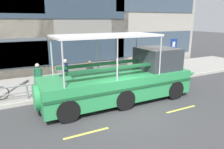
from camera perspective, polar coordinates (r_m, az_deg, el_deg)
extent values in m
plane|color=#3D3D3F|center=(9.82, 4.68, -10.23)|extent=(120.00, 120.00, 0.00)
cube|color=#99968E|center=(14.54, -6.97, -1.51)|extent=(32.00, 4.80, 0.18)
cube|color=#B2ADA3|center=(12.34, -2.93, -4.42)|extent=(32.00, 0.18, 0.18)
cube|color=#DBD64C|center=(8.19, -6.94, -15.70)|extent=(1.80, 0.12, 0.01)
cube|color=#DBD64C|center=(10.61, 18.46, -8.99)|extent=(1.80, 0.12, 0.01)
cube|color=#2D3D4C|center=(16.60, -12.66, 6.05)|extent=(10.46, 0.06, 1.90)
cube|color=#2D3D4C|center=(16.45, -13.37, 18.01)|extent=(10.46, 0.06, 1.90)
cube|color=#3D4C5B|center=(20.60, 12.02, 8.40)|extent=(8.80, 0.06, 2.16)
cube|color=#3D4C5B|center=(20.56, 12.64, 19.35)|extent=(8.80, 0.06, 2.16)
cylinder|color=gray|center=(12.47, -2.78, -0.22)|extent=(11.84, 0.07, 0.07)
cylinder|color=gray|center=(12.57, -2.76, -1.85)|extent=(11.84, 0.06, 0.06)
cylinder|color=gray|center=(11.58, -22.23, -4.44)|extent=(0.09, 0.09, 0.74)
cylinder|color=gray|center=(11.81, -14.06, -3.40)|extent=(0.09, 0.09, 0.74)
cylinder|color=gray|center=(12.27, -6.36, -2.35)|extent=(0.09, 0.09, 0.74)
cylinder|color=gray|center=(12.93, 0.65, -1.36)|extent=(0.09, 0.09, 0.74)
cylinder|color=gray|center=(13.77, 6.89, -0.46)|extent=(0.09, 0.09, 0.74)
cylinder|color=gray|center=(14.76, 12.35, 0.34)|extent=(0.09, 0.09, 0.74)
cylinder|color=gray|center=(15.86, 17.10, 1.02)|extent=(0.09, 0.09, 0.74)
cylinder|color=#4C4F54|center=(16.00, 16.19, 4.63)|extent=(0.08, 0.08, 2.61)
cube|color=navy|center=(15.84, 16.56, 7.99)|extent=(0.60, 0.04, 0.76)
cube|color=white|center=(15.82, 16.61, 7.98)|extent=(0.24, 0.01, 0.36)
torus|color=black|center=(11.99, -28.02, -4.55)|extent=(0.70, 0.04, 0.70)
cube|color=#2D9351|center=(10.73, 1.42, -2.90)|extent=(7.77, 2.44, 1.22)
cone|color=#2D9351|center=(13.58, 19.37, 0.04)|extent=(1.75, 1.16, 1.16)
cylinder|color=#2D9351|center=(9.60, -19.54, -5.95)|extent=(0.39, 1.16, 1.16)
cube|color=#19512C|center=(9.67, 4.94, -4.02)|extent=(7.77, 0.04, 0.12)
sphere|color=white|center=(13.88, 20.64, 0.45)|extent=(0.22, 0.22, 0.22)
cube|color=#33383D|center=(11.83, 12.31, 4.36)|extent=(1.94, 2.05, 1.16)
cube|color=silver|center=(9.98, -1.48, 10.64)|extent=(5.05, 2.24, 0.10)
cylinder|color=#B2B2B7|center=(12.21, 6.63, 6.64)|extent=(0.07, 0.07, 1.88)
cylinder|color=#B2B2B7|center=(10.51, 13.12, 5.04)|extent=(0.07, 0.07, 1.88)
cylinder|color=#B2B2B7|center=(11.07, -3.86, 5.87)|extent=(0.07, 0.07, 1.88)
cylinder|color=#B2B2B7|center=(9.16, 1.48, 4.03)|extent=(0.07, 0.07, 1.88)
cylinder|color=#B2B2B7|center=(10.37, -16.20, 4.71)|extent=(0.07, 0.07, 1.88)
cylinder|color=#B2B2B7|center=(8.31, -13.28, 2.51)|extent=(0.07, 0.07, 1.88)
cube|color=#19512C|center=(10.72, -2.78, 2.93)|extent=(4.65, 0.28, 0.12)
cube|color=#19512C|center=(9.69, 0.08, 1.66)|extent=(4.65, 0.28, 0.12)
cylinder|color=black|center=(13.28, 10.20, -1.39)|extent=(1.00, 0.28, 1.00)
cylinder|color=black|center=(11.66, 16.85, -4.09)|extent=(1.00, 0.28, 1.00)
cylinder|color=black|center=(11.72, -2.05, -3.34)|extent=(1.00, 0.28, 1.00)
cylinder|color=black|center=(9.85, 3.54, -6.96)|extent=(1.00, 0.28, 1.00)
cylinder|color=black|center=(10.92, -15.14, -5.26)|extent=(1.00, 0.28, 1.00)
cylinder|color=black|center=(8.88, -11.99, -9.79)|extent=(1.00, 0.28, 1.00)
cylinder|color=#47423D|center=(15.34, 9.97, 1.17)|extent=(0.10, 0.10, 0.83)
cylinder|color=#47423D|center=(15.24, 9.49, 1.10)|extent=(0.10, 0.10, 0.83)
cube|color=#236B47|center=(15.14, 9.85, 3.73)|extent=(0.32, 0.19, 0.58)
cylinder|color=#236B47|center=(15.27, 10.44, 3.69)|extent=(0.07, 0.07, 0.53)
cylinder|color=#236B47|center=(15.02, 9.23, 3.55)|extent=(0.07, 0.07, 0.53)
sphere|color=beige|center=(15.06, 9.92, 5.33)|extent=(0.23, 0.23, 0.23)
cylinder|color=#1E2338|center=(13.22, -5.71, -1.06)|extent=(0.09, 0.09, 0.75)
cylinder|color=#1E2338|center=(13.23, -6.35, -1.06)|extent=(0.09, 0.09, 0.75)
cube|color=#38383D|center=(13.07, -6.11, 1.63)|extent=(0.32, 0.27, 0.53)
cylinder|color=#38383D|center=(13.06, -5.30, 1.52)|extent=(0.06, 0.06, 0.48)
cylinder|color=#38383D|center=(13.09, -6.91, 1.51)|extent=(0.06, 0.06, 0.48)
sphere|color=#936B4C|center=(12.98, -6.15, 3.30)|extent=(0.21, 0.21, 0.21)
cylinder|color=#47423D|center=(12.51, -12.64, -1.94)|extent=(0.11, 0.11, 0.88)
cylinder|color=#47423D|center=(12.66, -12.29, -1.72)|extent=(0.11, 0.11, 0.88)
cube|color=navy|center=(12.40, -12.66, 1.50)|extent=(0.36, 0.38, 0.62)
cylinder|color=navy|center=(12.22, -13.10, 1.13)|extent=(0.08, 0.08, 0.56)
cylinder|color=navy|center=(12.60, -12.21, 1.59)|extent=(0.08, 0.08, 0.56)
sphere|color=beige|center=(12.30, -12.78, 3.57)|extent=(0.24, 0.24, 0.24)
cylinder|color=#47423D|center=(12.62, -19.07, -2.46)|extent=(0.10, 0.10, 0.80)
cylinder|color=#47423D|center=(12.59, -19.77, -2.57)|extent=(0.10, 0.10, 0.80)
cube|color=#236B47|center=(12.42, -19.69, 0.50)|extent=(0.31, 0.20, 0.57)
cylinder|color=#236B47|center=(12.47, -18.79, 0.49)|extent=(0.07, 0.07, 0.51)
cylinder|color=#236B47|center=(12.40, -20.57, 0.25)|extent=(0.07, 0.07, 0.51)
sphere|color=beige|center=(12.34, -19.86, 2.37)|extent=(0.22, 0.22, 0.22)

